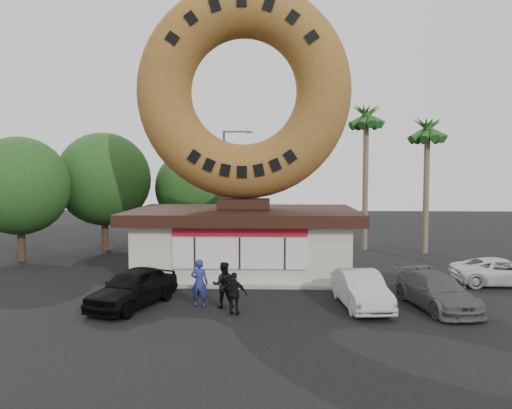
{
  "coord_description": "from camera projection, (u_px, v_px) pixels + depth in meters",
  "views": [
    {
      "loc": [
        1.52,
        -18.91,
        5.25
      ],
      "look_at": [
        0.69,
        4.0,
        3.65
      ],
      "focal_mm": 35.0,
      "sensor_mm": 36.0,
      "label": 1
    }
  ],
  "objects": [
    {
      "name": "ground",
      "position": [
        235.0,
        306.0,
        19.27
      ],
      "size": [
        90.0,
        90.0,
        0.0
      ],
      "primitive_type": "plane",
      "color": "black",
      "rests_on": "ground"
    },
    {
      "name": "donut_shop",
      "position": [
        244.0,
        239.0,
        25.12
      ],
      "size": [
        11.2,
        7.2,
        3.8
      ],
      "color": "beige",
      "rests_on": "ground"
    },
    {
      "name": "giant_donut",
      "position": [
        244.0,
        92.0,
        24.62
      ],
      "size": [
        10.61,
        2.7,
        10.61
      ],
      "primitive_type": "torus",
      "rotation": [
        1.57,
        0.0,
        0.0
      ],
      "color": "olive",
      "rests_on": "donut_shop"
    },
    {
      "name": "tree_west",
      "position": [
        104.0,
        179.0,
        32.25
      ],
      "size": [
        6.0,
        6.0,
        7.65
      ],
      "color": "#473321",
      "rests_on": "ground"
    },
    {
      "name": "tree_mid",
      "position": [
        193.0,
        188.0,
        34.09
      ],
      "size": [
        5.2,
        5.2,
        6.63
      ],
      "color": "#473321",
      "rests_on": "ground"
    },
    {
      "name": "tree_far",
      "position": [
        20.0,
        186.0,
        28.41
      ],
      "size": [
        5.6,
        5.6,
        7.14
      ],
      "color": "#473321",
      "rests_on": "ground"
    },
    {
      "name": "palm_near",
      "position": [
        366.0,
        121.0,
        32.37
      ],
      "size": [
        2.6,
        2.6,
        9.75
      ],
      "color": "#726651",
      "rests_on": "ground"
    },
    {
      "name": "palm_far",
      "position": [
        427.0,
        134.0,
        30.81
      ],
      "size": [
        2.6,
        2.6,
        8.75
      ],
      "color": "#726651",
      "rests_on": "ground"
    },
    {
      "name": "street_lamp",
      "position": [
        226.0,
        181.0,
        34.98
      ],
      "size": [
        2.11,
        0.2,
        8.0
      ],
      "color": "#59595E",
      "rests_on": "ground"
    },
    {
      "name": "person_left",
      "position": [
        199.0,
        283.0,
        19.11
      ],
      "size": [
        0.72,
        0.52,
        1.85
      ],
      "primitive_type": "imported",
      "rotation": [
        0.0,
        0.0,
        3.01
      ],
      "color": "navy",
      "rests_on": "ground"
    },
    {
      "name": "person_center",
      "position": [
        223.0,
        285.0,
        18.98
      ],
      "size": [
        0.9,
        0.73,
        1.75
      ],
      "primitive_type": "imported",
      "rotation": [
        0.0,
        0.0,
        3.22
      ],
      "color": "black",
      "rests_on": "ground"
    },
    {
      "name": "person_right",
      "position": [
        235.0,
        294.0,
        17.99
      ],
      "size": [
        0.97,
        0.53,
        1.56
      ],
      "primitive_type": "imported",
      "rotation": [
        0.0,
        0.0,
        2.97
      ],
      "color": "black",
      "rests_on": "ground"
    },
    {
      "name": "car_black",
      "position": [
        133.0,
        287.0,
        19.11
      ],
      "size": [
        3.11,
        4.7,
        1.49
      ],
      "primitive_type": "imported",
      "rotation": [
        0.0,
        0.0,
        -0.34
      ],
      "color": "black",
      "rests_on": "ground"
    },
    {
      "name": "car_silver",
      "position": [
        361.0,
        289.0,
        19.05
      ],
      "size": [
        1.89,
        4.29,
        1.37
      ],
      "primitive_type": "imported",
      "rotation": [
        0.0,
        0.0,
        0.11
      ],
      "color": "#B1B1B6",
      "rests_on": "ground"
    },
    {
      "name": "car_grey",
      "position": [
        437.0,
        291.0,
        18.89
      ],
      "size": [
        2.61,
        4.7,
        1.29
      ],
      "primitive_type": "imported",
      "rotation": [
        0.0,
        0.0,
        0.19
      ],
      "color": "#585A5D",
      "rests_on": "ground"
    },
    {
      "name": "car_white",
      "position": [
        502.0,
        272.0,
        22.67
      ],
      "size": [
        4.42,
        2.06,
        1.23
      ],
      "primitive_type": "imported",
      "rotation": [
        0.0,
        0.0,
        1.56
      ],
      "color": "silver",
      "rests_on": "ground"
    }
  ]
}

